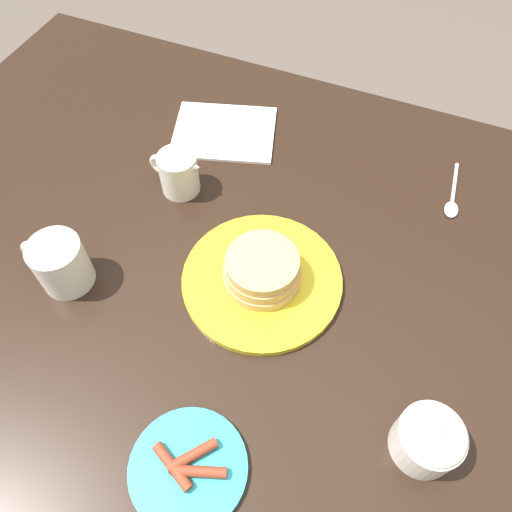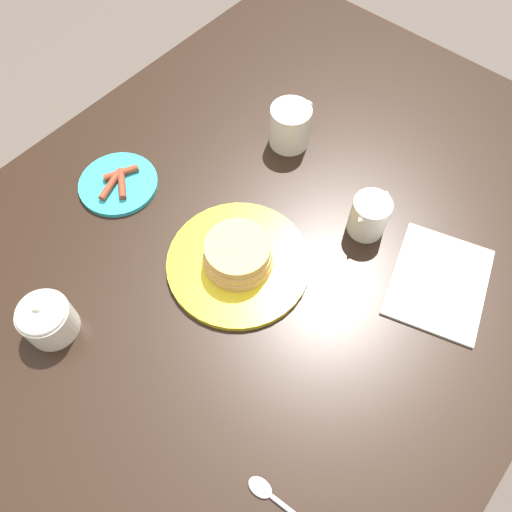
{
  "view_description": "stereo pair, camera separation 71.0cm",
  "coord_description": "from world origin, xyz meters",
  "px_view_note": "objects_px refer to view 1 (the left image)",
  "views": [
    {
      "loc": [
        -0.19,
        0.39,
        1.41
      ],
      "look_at": [
        -0.02,
        -0.02,
        0.76
      ],
      "focal_mm": 35.0,
      "sensor_mm": 36.0,
      "label": 1
    },
    {
      "loc": [
        -0.35,
        -0.3,
        1.51
      ],
      "look_at": [
        -0.02,
        -0.02,
        0.76
      ],
      "focal_mm": 35.0,
      "sensor_mm": 36.0,
      "label": 2
    }
  ],
  "objects_px": {
    "coffee_mug": "(59,263)",
    "spoon": "(453,199)",
    "creamer_pitcher": "(179,172)",
    "side_plate_bacon": "(188,467)",
    "pancake_plate": "(262,275)",
    "sugar_bowl": "(429,438)",
    "napkin": "(224,132)"
  },
  "relations": [
    {
      "from": "coffee_mug",
      "to": "spoon",
      "type": "xyz_separation_m",
      "value": [
        -0.54,
        -0.4,
        -0.04
      ]
    },
    {
      "from": "spoon",
      "to": "coffee_mug",
      "type": "bearing_deg",
      "value": 36.9
    },
    {
      "from": "coffee_mug",
      "to": "creamer_pitcher",
      "type": "distance_m",
      "value": 0.25
    },
    {
      "from": "side_plate_bacon",
      "to": "pancake_plate",
      "type": "bearing_deg",
      "value": -86.08
    },
    {
      "from": "pancake_plate",
      "to": "creamer_pitcher",
      "type": "bearing_deg",
      "value": -31.1
    },
    {
      "from": "side_plate_bacon",
      "to": "creamer_pitcher",
      "type": "relative_size",
      "value": 1.47
    },
    {
      "from": "sugar_bowl",
      "to": "side_plate_bacon",
      "type": "bearing_deg",
      "value": 28.04
    },
    {
      "from": "pancake_plate",
      "to": "napkin",
      "type": "xyz_separation_m",
      "value": [
        0.2,
        -0.29,
        -0.02
      ]
    },
    {
      "from": "pancake_plate",
      "to": "coffee_mug",
      "type": "relative_size",
      "value": 2.26
    },
    {
      "from": "coffee_mug",
      "to": "napkin",
      "type": "relative_size",
      "value": 0.48
    },
    {
      "from": "creamer_pitcher",
      "to": "spoon",
      "type": "relative_size",
      "value": 0.78
    },
    {
      "from": "coffee_mug",
      "to": "napkin",
      "type": "bearing_deg",
      "value": -102.41
    },
    {
      "from": "coffee_mug",
      "to": "sugar_bowl",
      "type": "relative_size",
      "value": 1.28
    },
    {
      "from": "creamer_pitcher",
      "to": "spoon",
      "type": "height_order",
      "value": "creamer_pitcher"
    },
    {
      "from": "side_plate_bacon",
      "to": "coffee_mug",
      "type": "height_order",
      "value": "coffee_mug"
    },
    {
      "from": "creamer_pitcher",
      "to": "pancake_plate",
      "type": "bearing_deg",
      "value": 148.9
    },
    {
      "from": "side_plate_bacon",
      "to": "coffee_mug",
      "type": "bearing_deg",
      "value": -30.28
    },
    {
      "from": "side_plate_bacon",
      "to": "napkin",
      "type": "relative_size",
      "value": 0.65
    },
    {
      "from": "napkin",
      "to": "creamer_pitcher",
      "type": "bearing_deg",
      "value": 86.39
    },
    {
      "from": "pancake_plate",
      "to": "side_plate_bacon",
      "type": "relative_size",
      "value": 1.66
    },
    {
      "from": "napkin",
      "to": "coffee_mug",
      "type": "bearing_deg",
      "value": 77.59
    },
    {
      "from": "coffee_mug",
      "to": "sugar_bowl",
      "type": "height_order",
      "value": "same"
    },
    {
      "from": "sugar_bowl",
      "to": "spoon",
      "type": "bearing_deg",
      "value": -84.86
    },
    {
      "from": "napkin",
      "to": "spoon",
      "type": "distance_m",
      "value": 0.45
    },
    {
      "from": "side_plate_bacon",
      "to": "spoon",
      "type": "distance_m",
      "value": 0.63
    },
    {
      "from": "pancake_plate",
      "to": "spoon",
      "type": "distance_m",
      "value": 0.38
    },
    {
      "from": "pancake_plate",
      "to": "sugar_bowl",
      "type": "distance_m",
      "value": 0.33
    },
    {
      "from": "sugar_bowl",
      "to": "napkin",
      "type": "bearing_deg",
      "value": -42.07
    },
    {
      "from": "pancake_plate",
      "to": "sugar_bowl",
      "type": "xyz_separation_m",
      "value": [
        -0.29,
        0.15,
        0.02
      ]
    },
    {
      "from": "coffee_mug",
      "to": "spoon",
      "type": "height_order",
      "value": "coffee_mug"
    },
    {
      "from": "creamer_pitcher",
      "to": "sugar_bowl",
      "type": "height_order",
      "value": "sugar_bowl"
    },
    {
      "from": "creamer_pitcher",
      "to": "sugar_bowl",
      "type": "distance_m",
      "value": 0.57
    }
  ]
}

